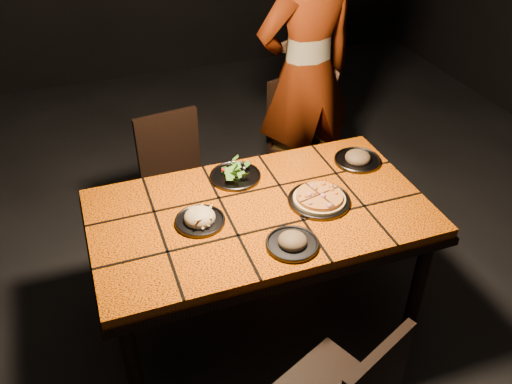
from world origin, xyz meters
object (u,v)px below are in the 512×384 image
object	(u,v)px
diner	(306,74)
plate_pasta	(200,219)
dining_table	(260,222)
chair_far_left	(176,174)
plate_pizza	(319,199)
chair_far_right	(303,136)

from	to	relation	value
diner	plate_pasta	size ratio (longest dim) A/B	8.06
diner	dining_table	bearing A→B (deg)	47.88
chair_far_left	diner	distance (m)	1.02
plate_pasta	chair_far_left	bearing A→B (deg)	86.46
chair_far_left	plate_pasta	distance (m)	0.87
diner	plate_pizza	distance (m)	1.08
diner	chair_far_left	bearing A→B (deg)	1.39
chair_far_right	plate_pasta	distance (m)	1.33
diner	plate_pasta	world-z (taller)	diner
dining_table	diner	bearing A→B (deg)	55.50
chair_far_left	plate_pasta	bearing A→B (deg)	-100.66
chair_far_right	dining_table	bearing A→B (deg)	-143.52
chair_far_right	diner	bearing A→B (deg)	47.17
dining_table	plate_pasta	xyz separation A→B (m)	(-0.30, -0.00, 0.10)
dining_table	plate_pasta	distance (m)	0.31
chair_far_left	diner	bearing A→B (deg)	1.90
diner	plate_pizza	size ratio (longest dim) A/B	6.17
chair_far_left	chair_far_right	distance (m)	0.89
plate_pasta	dining_table	bearing A→B (deg)	0.37
chair_far_right	diner	distance (m)	0.41
plate_pizza	dining_table	bearing A→B (deg)	171.25
chair_far_left	chair_far_right	bearing A→B (deg)	-0.91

